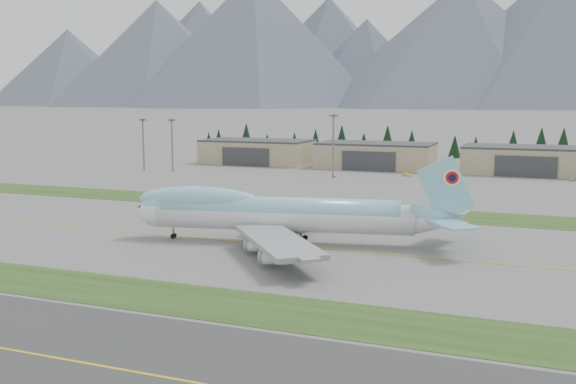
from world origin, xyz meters
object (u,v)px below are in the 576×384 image
at_px(service_vehicle_b, 406,176).
at_px(service_vehicle_c, 573,181).
at_px(hangar_right, 526,160).
at_px(service_vehicle_a, 334,177).
at_px(hangar_center, 376,155).
at_px(boeing_747_freighter, 280,213).
at_px(hangar_left, 257,152).

distance_m(service_vehicle_b, service_vehicle_c, 58.95).
distance_m(hangar_right, service_vehicle_a, 76.60).
xyz_separation_m(hangar_center, service_vehicle_c, (76.23, -17.27, -5.39)).
relative_size(service_vehicle_a, service_vehicle_c, 0.85).
distance_m(boeing_747_freighter, hangar_left, 163.47).
bearing_deg(hangar_left, service_vehicle_a, -37.08).
relative_size(hangar_left, service_vehicle_a, 15.58).
relative_size(boeing_747_freighter, hangar_right, 1.46).
distance_m(hangar_left, hangar_center, 55.00).
bearing_deg(boeing_747_freighter, hangar_right, 62.02).
bearing_deg(service_vehicle_b, hangar_center, 47.56).
relative_size(service_vehicle_b, service_vehicle_c, 1.06).
relative_size(hangar_right, service_vehicle_a, 15.58).
bearing_deg(service_vehicle_b, boeing_747_freighter, -169.53).
xyz_separation_m(hangar_left, hangar_right, (115.00, 0.00, 0.00)).
bearing_deg(hangar_right, hangar_center, 180.00).
bearing_deg(boeing_747_freighter, service_vehicle_a, 90.28).
relative_size(hangar_right, service_vehicle_b, 12.60).
bearing_deg(service_vehicle_b, service_vehicle_a, 126.02).
height_order(hangar_center, service_vehicle_a, hangar_center).
relative_size(boeing_747_freighter, hangar_center, 1.46).
xyz_separation_m(hangar_center, service_vehicle_a, (-7.43, -35.94, -5.39)).
bearing_deg(boeing_747_freighter, service_vehicle_c, 53.82).
xyz_separation_m(hangar_left, service_vehicle_b, (72.74, -24.62, -5.39)).
relative_size(hangar_center, service_vehicle_b, 12.60).
height_order(service_vehicle_a, service_vehicle_b, service_vehicle_b).
relative_size(hangar_left, hangar_center, 1.00).
bearing_deg(hangar_right, service_vehicle_c, -46.78).
bearing_deg(service_vehicle_a, boeing_747_freighter, -102.09).
distance_m(hangar_left, service_vehicle_c, 132.47).
bearing_deg(service_vehicle_a, service_vehicle_c, -10.79).
xyz_separation_m(boeing_747_freighter, service_vehicle_a, (-22.31, 111.84, -6.04)).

